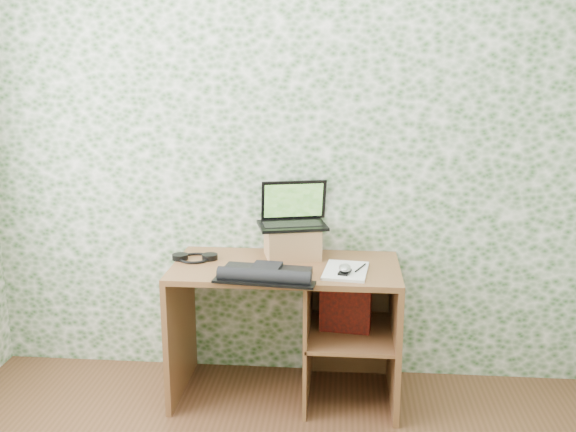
# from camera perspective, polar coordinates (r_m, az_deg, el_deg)

# --- Properties ---
(wall_back) EXTENTS (3.50, 0.00, 3.50)m
(wall_back) POSITION_cam_1_polar(r_m,az_deg,el_deg) (3.58, 0.24, 5.57)
(wall_back) COLOR white
(wall_back) RESTS_ON ground
(desk) EXTENTS (1.20, 0.60, 0.75)m
(desk) POSITION_cam_1_polar(r_m,az_deg,el_deg) (3.52, 1.13, -8.44)
(desk) COLOR brown
(desk) RESTS_ON floor
(riser) EXTENTS (0.34, 0.30, 0.17)m
(riser) POSITION_cam_1_polar(r_m,az_deg,el_deg) (3.51, 0.38, -2.34)
(riser) COLOR #8F6340
(riser) RESTS_ON desk
(laptop) EXTENTS (0.41, 0.34, 0.24)m
(laptop) POSITION_cam_1_polar(r_m,az_deg,el_deg) (3.51, 0.43, 0.08)
(laptop) COLOR black
(laptop) RESTS_ON riser
(keyboard) EXTENTS (0.51, 0.30, 0.07)m
(keyboard) POSITION_cam_1_polar(r_m,az_deg,el_deg) (3.19, -2.01, -5.17)
(keyboard) COLOR black
(keyboard) RESTS_ON desk
(headphones) EXTENTS (0.25, 0.19, 0.03)m
(headphones) POSITION_cam_1_polar(r_m,az_deg,el_deg) (3.53, -8.27, -3.67)
(headphones) COLOR black
(headphones) RESTS_ON desk
(notepad) EXTENTS (0.25, 0.33, 0.01)m
(notepad) POSITION_cam_1_polar(r_m,az_deg,el_deg) (3.30, 5.16, -4.88)
(notepad) COLOR silver
(notepad) RESTS_ON desk
(mouse) EXTENTS (0.08, 0.11, 0.03)m
(mouse) POSITION_cam_1_polar(r_m,az_deg,el_deg) (3.24, 5.07, -4.79)
(mouse) COLOR #BCBCBF
(mouse) RESTS_ON notepad
(pen) EXTENTS (0.06, 0.13, 0.01)m
(pen) POSITION_cam_1_polar(r_m,az_deg,el_deg) (3.32, 6.45, -4.59)
(pen) COLOR black
(pen) RESTS_ON notepad
(red_box) EXTENTS (0.28, 0.12, 0.32)m
(red_box) POSITION_cam_1_polar(r_m,az_deg,el_deg) (3.46, 5.14, -7.64)
(red_box) COLOR maroon
(red_box) RESTS_ON desk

